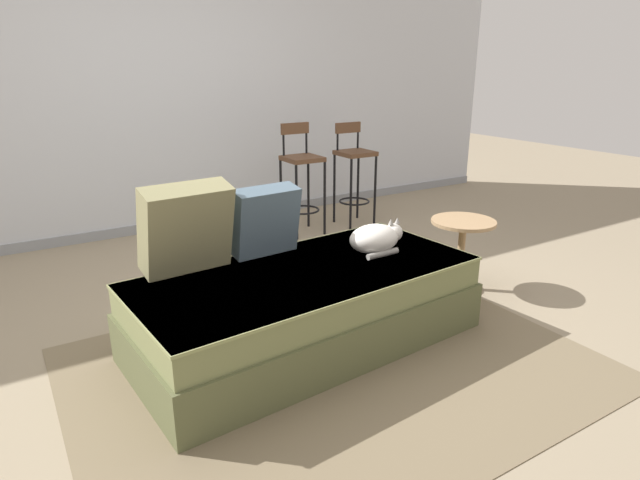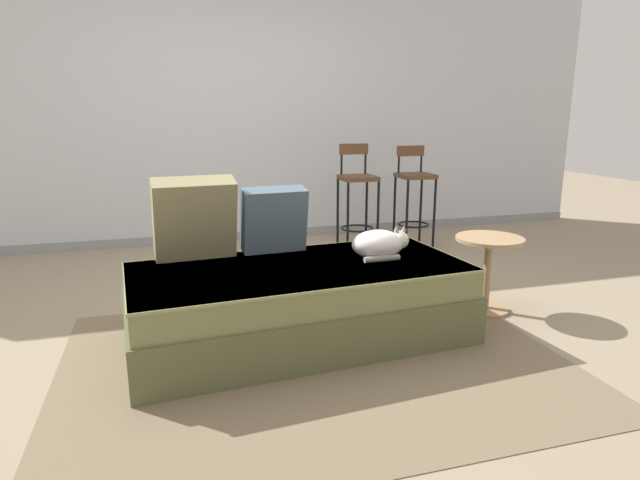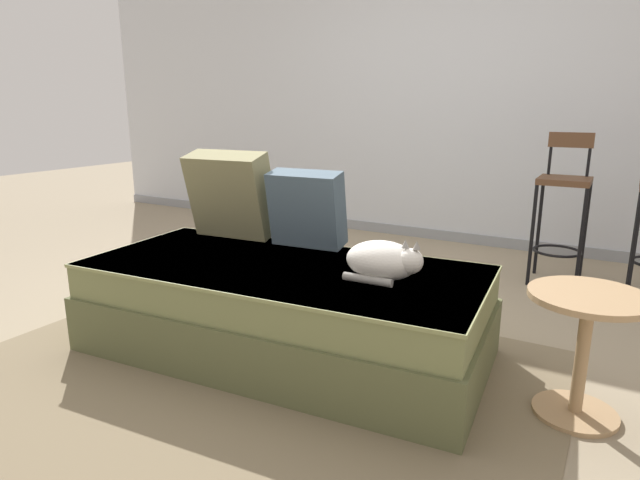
# 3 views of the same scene
# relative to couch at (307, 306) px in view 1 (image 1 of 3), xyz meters

# --- Properties ---
(ground_plane) EXTENTS (16.00, 16.00, 0.00)m
(ground_plane) POSITION_rel_couch_xyz_m (0.00, 0.40, -0.23)
(ground_plane) COLOR gray
(ground_plane) RESTS_ON ground
(wall_back_panel) EXTENTS (8.00, 0.10, 2.60)m
(wall_back_panel) POSITION_rel_couch_xyz_m (0.00, 2.65, 1.07)
(wall_back_panel) COLOR silver
(wall_back_panel) RESTS_ON ground
(wall_baseboard_trim) EXTENTS (8.00, 0.02, 0.09)m
(wall_baseboard_trim) POSITION_rel_couch_xyz_m (0.00, 2.60, -0.18)
(wall_baseboard_trim) COLOR gray
(wall_baseboard_trim) RESTS_ON ground
(area_rug) EXTENTS (2.63, 2.01, 0.01)m
(area_rug) POSITION_rel_couch_xyz_m (0.00, -0.30, -0.22)
(area_rug) COLOR #75664C
(area_rug) RESTS_ON ground
(couch) EXTENTS (1.99, 1.06, 0.45)m
(couch) POSITION_rel_couch_xyz_m (0.00, 0.00, 0.00)
(couch) COLOR brown
(couch) RESTS_ON ground
(throw_pillow_corner) EXTENTS (0.49, 0.31, 0.50)m
(throw_pillow_corner) POSITION_rel_couch_xyz_m (-0.56, 0.31, 0.47)
(throw_pillow_corner) COLOR #847F56
(throw_pillow_corner) RESTS_ON couch
(throw_pillow_middle) EXTENTS (0.41, 0.24, 0.41)m
(throw_pillow_middle) POSITION_rel_couch_xyz_m (-0.08, 0.35, 0.43)
(throw_pillow_middle) COLOR #4C6070
(throw_pillow_middle) RESTS_ON couch
(cat) EXTENTS (0.36, 0.26, 0.20)m
(cat) POSITION_rel_couch_xyz_m (0.51, 0.04, 0.31)
(cat) COLOR white
(cat) RESTS_ON couch
(bar_stool_near_window) EXTENTS (0.32, 0.32, 1.01)m
(bar_stool_near_window) POSITION_rel_couch_xyz_m (1.02, 1.84, 0.34)
(bar_stool_near_window) COLOR black
(bar_stool_near_window) RESTS_ON ground
(bar_stool_by_doorway) EXTENTS (0.32, 0.32, 0.98)m
(bar_stool_by_doorway) POSITION_rel_couch_xyz_m (1.61, 1.84, 0.34)
(bar_stool_by_doorway) COLOR black
(bar_stool_by_doorway) RESTS_ON ground
(side_table) EXTENTS (0.44, 0.44, 0.51)m
(side_table) POSITION_rel_couch_xyz_m (1.31, 0.10, 0.10)
(side_table) COLOR tan
(side_table) RESTS_ON ground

